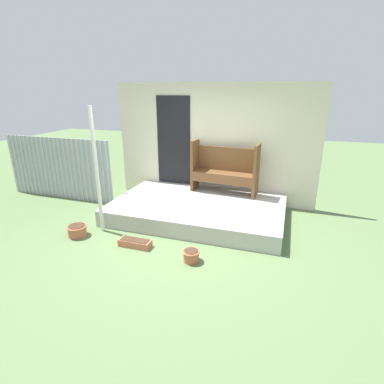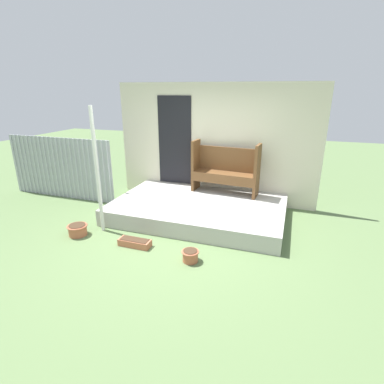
# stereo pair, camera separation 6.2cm
# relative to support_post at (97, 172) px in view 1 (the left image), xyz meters

# --- Properties ---
(ground_plane) EXTENTS (24.00, 24.00, 0.00)m
(ground_plane) POSITION_rel_support_post_xyz_m (1.43, 0.10, -1.11)
(ground_plane) COLOR #5B7547
(porch_slab) EXTENTS (3.36, 2.13, 0.31)m
(porch_slab) POSITION_rel_support_post_xyz_m (1.47, 1.17, -0.95)
(porch_slab) COLOR #B2AFA8
(porch_slab) RESTS_ON ground_plane
(house_wall) EXTENTS (4.56, 0.08, 2.60)m
(house_wall) POSITION_rel_support_post_xyz_m (1.43, 2.26, 0.19)
(house_wall) COLOR beige
(house_wall) RESTS_ON ground_plane
(fence_corrugated) EXTENTS (2.79, 0.05, 1.43)m
(fence_corrugated) POSITION_rel_support_post_xyz_m (-1.95, 1.22, -0.39)
(fence_corrugated) COLOR #9EA3A8
(fence_corrugated) RESTS_ON ground_plane
(support_post) EXTENTS (0.06, 0.06, 2.21)m
(support_post) POSITION_rel_support_post_xyz_m (0.00, 0.00, 0.00)
(support_post) COLOR silver
(support_post) RESTS_ON ground_plane
(bench) EXTENTS (1.44, 0.51, 1.10)m
(bench) POSITION_rel_support_post_xyz_m (1.82, 1.93, -0.24)
(bench) COLOR brown
(bench) RESTS_ON porch_slab
(flower_pot_left) EXTENTS (0.35, 0.35, 0.20)m
(flower_pot_left) POSITION_rel_support_post_xyz_m (-0.30, -0.32, -1.00)
(flower_pot_left) COLOR #B26042
(flower_pot_left) RESTS_ON ground_plane
(flower_pot_middle) EXTENTS (0.27, 0.27, 0.18)m
(flower_pot_middle) POSITION_rel_support_post_xyz_m (1.86, -0.47, -1.00)
(flower_pot_middle) COLOR #B26042
(flower_pot_middle) RESTS_ON ground_plane
(planter_box_rect) EXTENTS (0.54, 0.20, 0.12)m
(planter_box_rect) POSITION_rel_support_post_xyz_m (0.84, -0.33, -1.05)
(planter_box_rect) COLOR #B76647
(planter_box_rect) RESTS_ON ground_plane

